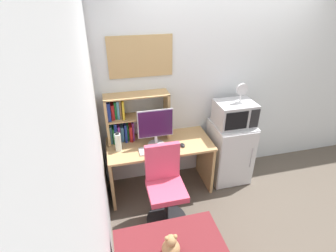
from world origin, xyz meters
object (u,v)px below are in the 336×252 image
at_px(monitor, 156,126).
at_px(mini_fridge, 229,152).
at_px(hutch_bookshelf, 128,119).
at_px(teddy_bear, 171,247).
at_px(desk_chair, 165,190).
at_px(wall_corkboard, 141,57).
at_px(microwave, 235,114).
at_px(desk_fan, 242,92).
at_px(computer_mouse, 183,145).
at_px(keyboard, 158,150).
at_px(water_bottle, 118,142).

height_order(monitor, mini_fridge, monitor).
bearing_deg(hutch_bookshelf, teddy_bear, -83.75).
distance_m(hutch_bookshelf, desk_chair, 0.97).
distance_m(mini_fridge, wall_corkboard, 1.76).
xyz_separation_m(microwave, desk_fan, (0.05, -0.01, 0.29)).
relative_size(desk_chair, teddy_bear, 4.00).
bearing_deg(computer_mouse, microwave, 10.78).
bearing_deg(keyboard, wall_corkboard, 101.47).
xyz_separation_m(mini_fridge, desk_fan, (0.05, -0.00, 0.88)).
height_order(keyboard, desk_fan, desk_fan).
distance_m(monitor, keyboard, 0.28).
bearing_deg(desk_chair, mini_fridge, 26.53).
relative_size(mini_fridge, desk_fan, 3.46).
bearing_deg(monitor, keyboard, -92.07).
xyz_separation_m(mini_fridge, microwave, (0.00, 0.00, 0.58)).
relative_size(hutch_bookshelf, microwave, 1.60).
height_order(water_bottle, wall_corkboard, wall_corkboard).
height_order(keyboard, microwave, microwave).
xyz_separation_m(water_bottle, teddy_bear, (0.31, -1.27, -0.33)).
distance_m(water_bottle, desk_fan, 1.62).
distance_m(computer_mouse, teddy_bear, 1.27).
distance_m(hutch_bookshelf, keyboard, 0.54).
bearing_deg(water_bottle, monitor, 1.34).
bearing_deg(water_bottle, keyboard, -14.70).
bearing_deg(water_bottle, wall_corkboard, 41.55).
bearing_deg(hutch_bookshelf, mini_fridge, -8.23).
bearing_deg(monitor, mini_fridge, 1.13).
relative_size(computer_mouse, water_bottle, 0.37).
height_order(keyboard, desk_chair, desk_chair).
xyz_separation_m(microwave, desk_chair, (-1.05, -0.53, -0.59)).
height_order(monitor, microwave, monitor).
distance_m(keyboard, water_bottle, 0.48).
height_order(keyboard, water_bottle, water_bottle).
relative_size(keyboard, wall_corkboard, 0.60).
relative_size(desk_fan, wall_corkboard, 0.33).
xyz_separation_m(desk_fan, desk_chair, (-1.10, -0.52, -0.88)).
relative_size(computer_mouse, desk_fan, 0.36).
height_order(hutch_bookshelf, monitor, hutch_bookshelf).
xyz_separation_m(monitor, desk_chair, (-0.01, -0.50, -0.55)).
bearing_deg(computer_mouse, keyboard, -177.46).
xyz_separation_m(mini_fridge, desk_chair, (-1.05, -0.52, -0.00)).
height_order(mini_fridge, microwave, microwave).
relative_size(water_bottle, mini_fridge, 0.28).
bearing_deg(mini_fridge, computer_mouse, -169.45).
xyz_separation_m(keyboard, water_bottle, (-0.45, 0.12, 0.10)).
distance_m(computer_mouse, desk_chair, 0.59).
distance_m(microwave, desk_fan, 0.30).
height_order(computer_mouse, desk_chair, desk_chair).
bearing_deg(desk_fan, mini_fridge, 177.64).
height_order(hutch_bookshelf, keyboard, hutch_bookshelf).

